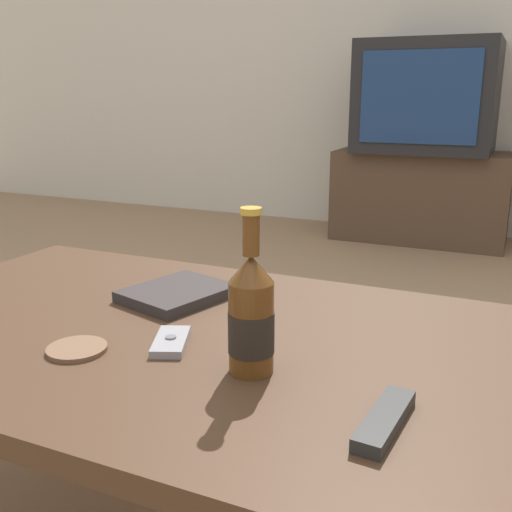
{
  "coord_description": "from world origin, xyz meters",
  "views": [
    {
      "loc": [
        0.54,
        -0.89,
        0.87
      ],
      "look_at": [
        0.05,
        0.2,
        0.54
      ],
      "focal_mm": 42.0,
      "sensor_mm": 36.0,
      "label": 1
    }
  ],
  "objects": [
    {
      "name": "back_wall",
      "position": [
        0.0,
        3.02,
        1.3
      ],
      "size": [
        8.0,
        0.05,
        2.6
      ],
      "color": "beige",
      "rests_on": "ground_plane"
    },
    {
      "name": "coffee_table",
      "position": [
        0.0,
        0.0,
        0.38
      ],
      "size": [
        1.34,
        0.8,
        0.44
      ],
      "color": "#422B1C",
      "rests_on": "ground_plane"
    },
    {
      "name": "tv_stand",
      "position": [
        -0.01,
        2.72,
        0.26
      ],
      "size": [
        0.99,
        0.45,
        0.53
      ],
      "color": "#4C3828",
      "rests_on": "ground_plane"
    },
    {
      "name": "television",
      "position": [
        -0.01,
        2.72,
        0.83
      ],
      "size": [
        0.75,
        0.6,
        0.62
      ],
      "color": "black",
      "rests_on": "tv_stand"
    },
    {
      "name": "beer_bottle",
      "position": [
        0.18,
        -0.1,
        0.53
      ],
      "size": [
        0.07,
        0.07,
        0.26
      ],
      "color": "#563314",
      "rests_on": "coffee_table"
    },
    {
      "name": "cell_phone",
      "position": [
        0.01,
        -0.07,
        0.44
      ],
      "size": [
        0.09,
        0.13,
        0.02
      ],
      "rotation": [
        0.0,
        0.0,
        0.4
      ],
      "color": "gray",
      "rests_on": "coffee_table"
    },
    {
      "name": "remote_control",
      "position": [
        0.41,
        -0.18,
        0.45
      ],
      "size": [
        0.05,
        0.16,
        0.02
      ],
      "rotation": [
        0.0,
        0.0,
        -0.08
      ],
      "color": "#282828",
      "rests_on": "coffee_table"
    },
    {
      "name": "coaster",
      "position": [
        -0.12,
        -0.16,
        0.44
      ],
      "size": [
        0.1,
        0.1,
        0.01
      ],
      "color": "brown",
      "rests_on": "coffee_table"
    },
    {
      "name": "table_book",
      "position": [
        -0.11,
        0.15,
        0.45
      ],
      "size": [
        0.23,
        0.25,
        0.02
      ],
      "rotation": [
        0.0,
        0.0,
        -0.28
      ],
      "color": "#2D2828",
      "rests_on": "coffee_table"
    }
  ]
}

